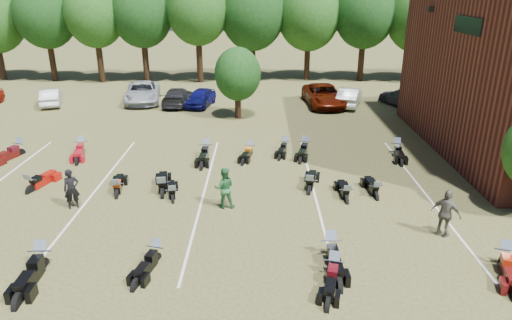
{
  "coord_description": "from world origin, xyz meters",
  "views": [
    {
      "loc": [
        -0.49,
        -15.76,
        8.79
      ],
      "look_at": [
        -0.65,
        4.0,
        1.2
      ],
      "focal_mm": 32.0,
      "sensor_mm": 36.0,
      "label": 1
    }
  ],
  "objects_px": {
    "person_black": "(71,189)",
    "motorcycle_3": "(156,261)",
    "car_4": "(201,98)",
    "motorcycle_14": "(20,155)",
    "motorcycle_7": "(32,192)",
    "person_green": "(224,188)",
    "person_grey": "(446,214)"
  },
  "relations": [
    {
      "from": "person_black",
      "to": "motorcycle_3",
      "type": "relative_size",
      "value": 0.84
    },
    {
      "from": "car_4",
      "to": "person_black",
      "type": "relative_size",
      "value": 2.3
    },
    {
      "from": "motorcycle_14",
      "to": "car_4",
      "type": "bearing_deg",
      "value": 69.4
    },
    {
      "from": "person_black",
      "to": "motorcycle_7",
      "type": "xyz_separation_m",
      "value": [
        -2.55,
        1.56,
        -0.86
      ]
    },
    {
      "from": "person_green",
      "to": "motorcycle_14",
      "type": "relative_size",
      "value": 0.73
    },
    {
      "from": "person_black",
      "to": "motorcycle_7",
      "type": "height_order",
      "value": "person_black"
    },
    {
      "from": "motorcycle_3",
      "to": "car_4",
      "type": "bearing_deg",
      "value": 105.74
    },
    {
      "from": "motorcycle_3",
      "to": "motorcycle_7",
      "type": "distance_m",
      "value": 8.82
    },
    {
      "from": "person_grey",
      "to": "motorcycle_14",
      "type": "distance_m",
      "value": 21.91
    },
    {
      "from": "person_grey",
      "to": "motorcycle_7",
      "type": "distance_m",
      "value": 17.69
    },
    {
      "from": "person_black",
      "to": "person_grey",
      "type": "distance_m",
      "value": 14.87
    },
    {
      "from": "person_grey",
      "to": "car_4",
      "type": "bearing_deg",
      "value": -18.77
    },
    {
      "from": "car_4",
      "to": "person_grey",
      "type": "distance_m",
      "value": 22.66
    },
    {
      "from": "person_black",
      "to": "motorcycle_14",
      "type": "xyz_separation_m",
      "value": [
        -5.45,
        6.37,
        -0.86
      ]
    },
    {
      "from": "person_black",
      "to": "person_green",
      "type": "distance_m",
      "value": 6.36
    },
    {
      "from": "person_black",
      "to": "person_grey",
      "type": "relative_size",
      "value": 0.92
    },
    {
      "from": "person_black",
      "to": "person_green",
      "type": "height_order",
      "value": "person_green"
    },
    {
      "from": "motorcycle_14",
      "to": "motorcycle_7",
      "type": "bearing_deg",
      "value": -41.17
    },
    {
      "from": "person_grey",
      "to": "motorcycle_7",
      "type": "relative_size",
      "value": 0.82
    },
    {
      "from": "person_green",
      "to": "motorcycle_3",
      "type": "bearing_deg",
      "value": 59.24
    },
    {
      "from": "person_black",
      "to": "motorcycle_7",
      "type": "bearing_deg",
      "value": 118.7
    },
    {
      "from": "person_black",
      "to": "motorcycle_3",
      "type": "bearing_deg",
      "value": -72.37
    },
    {
      "from": "person_grey",
      "to": "motorcycle_14",
      "type": "xyz_separation_m",
      "value": [
        -20.15,
        8.56,
        -0.93
      ]
    },
    {
      "from": "person_black",
      "to": "motorcycle_14",
      "type": "distance_m",
      "value": 8.42
    },
    {
      "from": "car_4",
      "to": "person_black",
      "type": "distance_m",
      "value": 17.67
    },
    {
      "from": "person_grey",
      "to": "person_black",
      "type": "bearing_deg",
      "value": 32.41
    },
    {
      "from": "motorcycle_7",
      "to": "person_grey",
      "type": "bearing_deg",
      "value": -175.67
    },
    {
      "from": "car_4",
      "to": "motorcycle_3",
      "type": "relative_size",
      "value": 1.92
    },
    {
      "from": "motorcycle_14",
      "to": "person_green",
      "type": "bearing_deg",
      "value": -10.17
    },
    {
      "from": "person_green",
      "to": "motorcycle_14",
      "type": "bearing_deg",
      "value": -32.08
    },
    {
      "from": "car_4",
      "to": "motorcycle_3",
      "type": "bearing_deg",
      "value": -75.45
    },
    {
      "from": "person_green",
      "to": "motorcycle_3",
      "type": "xyz_separation_m",
      "value": [
        -2.04,
        -4.08,
        -0.89
      ]
    }
  ]
}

